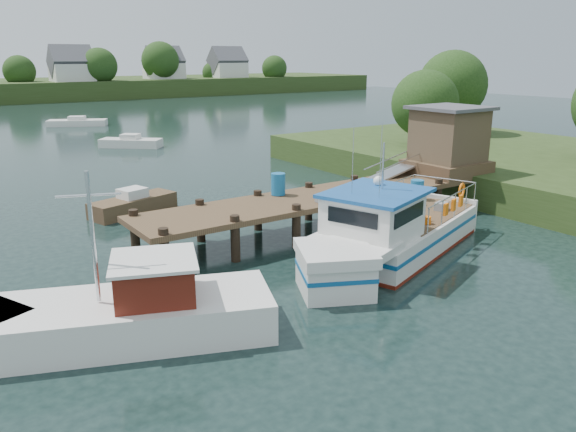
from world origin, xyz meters
TOP-DOWN VIEW (x-y plane):
  - ground_plane at (0.00, 0.00)m, footprint 160.00×160.00m
  - near_shore at (16.88, -0.73)m, footprint 16.00×30.00m
  - dock at (6.51, 0.01)m, footprint 16.60×3.00m
  - lobster_boat at (1.37, -4.04)m, footprint 9.79×5.54m
  - work_boat at (-7.98, -4.42)m, footprint 7.82×4.71m
  - moored_rowboat at (-3.71, 6.48)m, footprint 4.06×2.35m
  - moored_far at (3.07, 40.97)m, footprint 5.82×4.15m
  - moored_b at (2.69, 24.65)m, footprint 4.43×4.19m
  - moored_c at (16.85, 14.70)m, footprint 8.28×3.84m

SIDE VIEW (x-z plane):
  - ground_plane at x=0.00m, z-range 0.00..0.00m
  - moored_far at x=3.07m, z-range -0.12..0.82m
  - moored_b at x=2.69m, z-range -0.13..0.88m
  - moored_rowboat at x=-3.71m, z-range -0.14..0.97m
  - moored_c at x=16.85m, z-range -0.16..1.10m
  - work_boat at x=-7.98m, z-range -1.43..2.76m
  - lobster_boat at x=1.37m, z-range -1.53..3.28m
  - near_shore at x=16.88m, z-range -1.83..5.93m
  - dock at x=6.51m, z-range -0.15..4.63m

